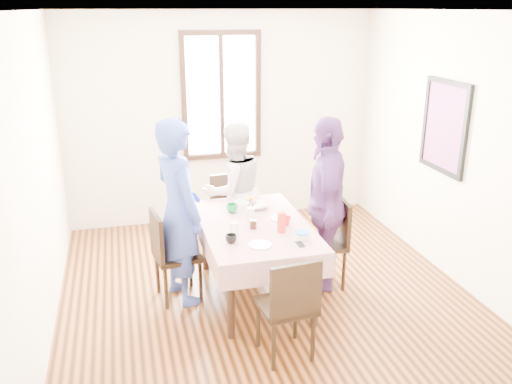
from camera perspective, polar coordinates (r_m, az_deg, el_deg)
The scene contains 30 objects.
ground at distance 5.44m, azimuth 1.23°, elevation -11.08°, with size 4.50×4.50×0.00m, color black.
back_wall at distance 7.03m, azimuth -3.67°, elevation 7.70°, with size 4.00×4.00×0.00m, color #F1E6C4.
right_wall at distance 5.76m, azimuth 20.93°, elevation 3.92°, with size 4.50×4.50×0.00m, color #F1E6C4.
window_frame at distance 6.96m, azimuth -3.69°, elevation 10.09°, with size 1.02×0.06×1.62m, color black.
window_pane at distance 6.97m, azimuth -3.70°, elevation 10.10°, with size 0.90×0.02×1.50m, color white.
art_poster at distance 5.94m, azimuth 19.36°, elevation 6.53°, with size 0.04×0.76×0.96m, color red.
dining_table at distance 5.31m, azimuth -0.14°, elevation -7.24°, with size 0.88×1.46×0.75m, color black.
tablecloth at distance 5.16m, azimuth -0.14°, elevation -3.44°, with size 1.00×1.58×0.01m, color #54000B.
chair_left at distance 5.29m, azimuth -8.30°, elevation -6.63°, with size 0.42×0.42×0.91m, color black.
chair_right at distance 5.53m, azimuth 7.18°, elevation -5.40°, with size 0.42×0.42×0.91m, color black.
chair_far at distance 6.18m, azimuth -2.44°, elevation -2.56°, with size 0.42×0.42×0.91m, color black.
chair_near at distance 4.43m, azimuth 3.15°, elevation -11.89°, with size 0.42×0.42×0.91m, color black.
person_left at distance 5.11m, azimuth -8.32°, elevation -2.11°, with size 0.66×0.43×1.80m, color #314499.
person_far at distance 6.05m, azimuth -2.45°, elevation 0.19°, with size 0.75×0.59×1.55m, color beige.
person_right at distance 5.36m, azimuth 7.17°, elevation -1.27°, with size 1.03×0.43×1.76m, color #58306B.
mug_black at distance 4.74m, azimuth -2.66°, elevation -4.97°, with size 0.10×0.10×0.08m, color black.
mug_flag at distance 5.12m, azimuth 3.23°, elevation -3.07°, with size 0.09×0.09×0.08m, color red.
mug_green at distance 5.42m, azimuth -2.56°, elevation -1.73°, with size 0.11×0.11×0.09m, color #0C7226.
serving_bowl at distance 5.53m, azimuth 0.22°, elevation -1.48°, with size 0.21×0.21×0.05m, color white.
juice_carton at distance 4.94m, azimuth 2.73°, elevation -3.23°, with size 0.06×0.06×0.19m, color red.
butter_tub at distance 4.84m, azimuth 4.89°, elevation -4.64°, with size 0.10×0.10×0.05m, color white.
jam_jar at distance 5.02m, azimuth -0.30°, elevation -3.46°, with size 0.06×0.06×0.09m, color black.
drinking_glass at distance 4.90m, azimuth -2.30°, elevation -3.88°, with size 0.08×0.08×0.11m, color silver.
smartphone at distance 4.73m, azimuth 4.70°, elevation -5.54°, with size 0.06×0.12×0.01m, color black.
flower_vase at distance 5.19m, azimuth -0.55°, elevation -2.38°, with size 0.07×0.07×0.14m, color silver.
plate_right at distance 5.28m, azimuth 2.57°, elevation -2.76°, with size 0.20×0.20×0.01m, color white.
plate_far at distance 5.70m, azimuth -1.38°, elevation -1.09°, with size 0.20×0.20×0.01m, color white.
plate_near at distance 4.70m, azimuth 0.46°, elevation -5.62°, with size 0.20×0.20×0.01m, color white.
butter_lid at distance 4.83m, azimuth 4.90°, elevation -4.29°, with size 0.12×0.12×0.01m, color blue.
flower_bunch at distance 5.15m, azimuth -0.55°, elevation -1.15°, with size 0.09×0.09×0.10m, color yellow, non-canonical shape.
Camera 1 is at (-1.28, -4.53, 2.73)m, focal length 37.77 mm.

